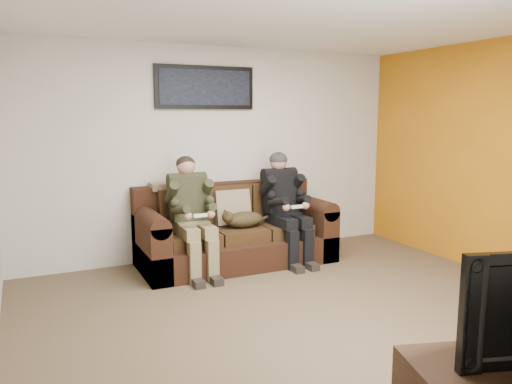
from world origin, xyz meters
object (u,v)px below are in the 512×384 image
person_left (191,208)px  cat (243,219)px  person_right (285,200)px  framed_poster (205,88)px  sofa (234,233)px

person_left → cat: 0.66m
person_right → cat: (-0.55, 0.01, -0.19)m
person_left → framed_poster: framed_poster is taller
person_left → person_right: size_ratio=0.99×
cat → sofa: bearing=102.0°
framed_poster → sofa: bearing=-62.5°
sofa → person_right: (0.59, -0.19, 0.39)m
sofa → framed_poster: framed_poster is taller
sofa → cat: bearing=-78.0°
sofa → cat: (0.04, -0.18, 0.20)m
cat → framed_poster: 1.66m
person_right → framed_poster: framed_poster is taller
person_left → framed_poster: (0.39, 0.58, 1.36)m
sofa → person_left: (-0.59, -0.19, 0.39)m
sofa → person_right: 0.74m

